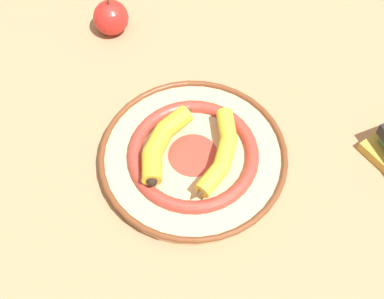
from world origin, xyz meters
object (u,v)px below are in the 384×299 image
(decorative_bowl, at_px, (192,156))
(banana_a, at_px, (221,154))
(apple, at_px, (111,18))
(banana_b, at_px, (163,141))

(decorative_bowl, height_order, banana_a, banana_a)
(apple, bearing_deg, banana_a, 29.01)
(banana_b, height_order, apple, apple)
(banana_a, xyz_separation_m, apple, (-0.36, -0.20, -0.02))
(decorative_bowl, height_order, apple, apple)
(apple, bearing_deg, decorative_bowl, 23.77)
(decorative_bowl, height_order, banana_b, banana_b)
(decorative_bowl, bearing_deg, banana_a, 69.07)
(banana_a, bearing_deg, banana_b, 91.73)
(decorative_bowl, relative_size, banana_b, 2.06)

